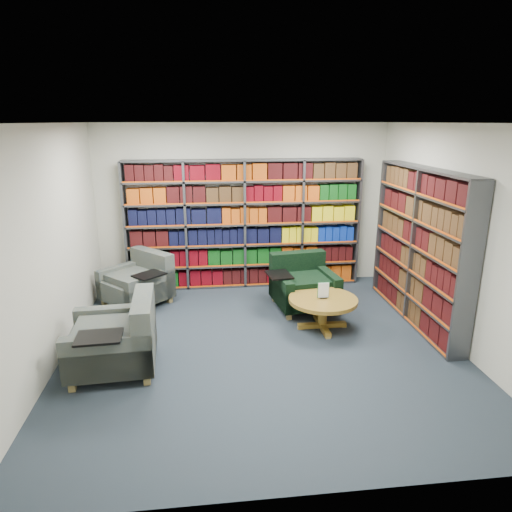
{
  "coord_description": "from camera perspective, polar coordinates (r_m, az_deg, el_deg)",
  "views": [
    {
      "loc": [
        -0.69,
        -5.33,
        2.82
      ],
      "look_at": [
        0.0,
        0.6,
        1.05
      ],
      "focal_mm": 32.0,
      "sensor_mm": 36.0,
      "label": 1
    }
  ],
  "objects": [
    {
      "name": "bookshelf_back",
      "position": [
        7.89,
        -1.47,
        3.91
      ],
      "size": [
        4.0,
        0.28,
        2.2
      ],
      "color": "#47494F",
      "rests_on": "ground"
    },
    {
      "name": "bookshelf_right",
      "position": [
        6.88,
        19.76,
        1.03
      ],
      "size": [
        0.28,
        2.5,
        2.2
      ],
      "color": "#47494F",
      "rests_on": "ground"
    },
    {
      "name": "coffee_table",
      "position": [
        6.47,
        8.36,
        -5.99
      ],
      "size": [
        0.96,
        0.96,
        0.67
      ],
      "color": "brown",
      "rests_on": "ground"
    },
    {
      "name": "room_shell",
      "position": [
        5.56,
        0.72,
        1.71
      ],
      "size": [
        5.02,
        5.02,
        2.82
      ],
      "color": "#1B272E",
      "rests_on": "ground"
    },
    {
      "name": "chair_teal_left",
      "position": [
        7.56,
        -14.23,
        -3.29
      ],
      "size": [
        1.25,
        1.25,
        0.81
      ],
      "color": "#051733",
      "rests_on": "ground"
    },
    {
      "name": "chair_teal_front",
      "position": [
        5.64,
        -16.57,
        -10.15
      ],
      "size": [
        1.02,
        1.17,
        0.88
      ],
      "color": "#051733",
      "rests_on": "ground"
    },
    {
      "name": "chair_green_right",
      "position": [
        7.22,
        5.79,
        -3.75
      ],
      "size": [
        1.12,
        1.01,
        0.82
      ],
      "color": "black",
      "rests_on": "ground"
    }
  ]
}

